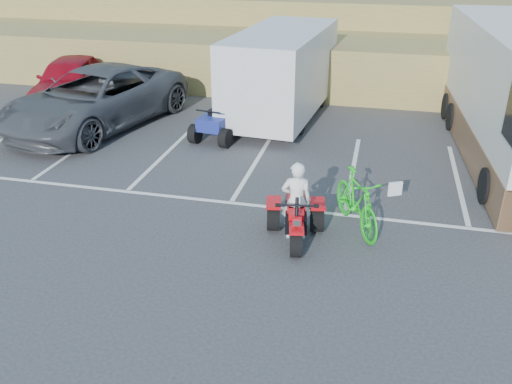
% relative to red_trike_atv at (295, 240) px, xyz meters
% --- Properties ---
extents(ground, '(100.00, 100.00, 0.00)m').
position_rel_red_trike_atv_xyz_m(ground, '(-1.78, -1.03, 0.00)').
color(ground, '#343436').
rests_on(ground, ground).
extents(parking_stripes, '(28.00, 5.16, 0.01)m').
position_rel_red_trike_atv_xyz_m(parking_stripes, '(-0.92, 3.04, 0.00)').
color(parking_stripes, white).
rests_on(parking_stripes, ground).
extents(grass_embankment, '(40.00, 8.50, 3.10)m').
position_rel_red_trike_atv_xyz_m(grass_embankment, '(-1.78, 14.45, 1.42)').
color(grass_embankment, olive).
rests_on(grass_embankment, ground).
extents(red_trike_atv, '(1.52, 1.85, 1.08)m').
position_rel_red_trike_atv_xyz_m(red_trike_atv, '(0.00, 0.00, 0.00)').
color(red_trike_atv, red).
rests_on(red_trike_atv, ground).
extents(rider, '(0.69, 0.51, 1.71)m').
position_rel_red_trike_atv_xyz_m(rider, '(-0.03, 0.15, 0.86)').
color(rider, white).
rests_on(rider, ground).
extents(green_dirt_bike, '(1.52, 2.20, 1.30)m').
position_rel_red_trike_atv_xyz_m(green_dirt_bike, '(1.17, 0.82, 0.65)').
color(green_dirt_bike, '#14BF19').
rests_on(green_dirt_bike, ground).
extents(grey_pickup, '(4.68, 7.32, 1.88)m').
position_rel_red_trike_atv_xyz_m(grey_pickup, '(-7.58, 5.81, 0.94)').
color(grey_pickup, '#404247').
rests_on(grey_pickup, ground).
extents(red_car, '(2.97, 5.24, 1.68)m').
position_rel_red_trike_atv_xyz_m(red_car, '(-9.94, 8.23, 0.84)').
color(red_car, maroon).
rests_on(red_car, ground).
extents(cargo_trailer, '(3.05, 6.47, 2.93)m').
position_rel_red_trike_atv_xyz_m(cargo_trailer, '(-1.88, 8.21, 1.59)').
color(cargo_trailer, silver).
rests_on(cargo_trailer, ground).
extents(quad_atv_blue, '(1.52, 1.88, 1.11)m').
position_rel_red_trike_atv_xyz_m(quad_atv_blue, '(-3.34, 5.51, 0.00)').
color(quad_atv_blue, navy).
rests_on(quad_atv_blue, ground).
extents(quad_atv_green, '(1.32, 1.52, 0.84)m').
position_rel_red_trike_atv_xyz_m(quad_atv_green, '(-2.69, 6.88, 0.00)').
color(quad_atv_green, '#145513').
rests_on(quad_atv_green, ground).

